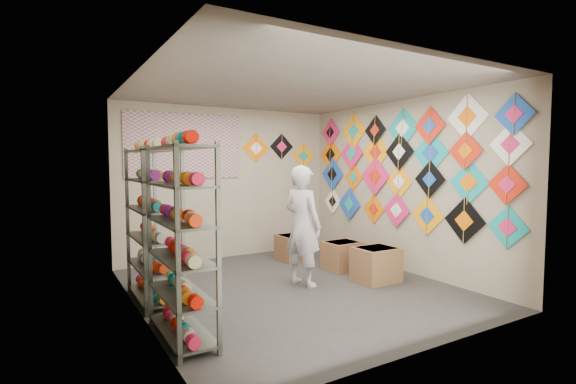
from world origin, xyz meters
TOP-DOWN VIEW (x-y plane):
  - ground at (0.00, 0.00)m, footprint 4.50×4.50m
  - room_walls at (0.00, 0.00)m, footprint 4.50×4.50m
  - shelf_rack_front at (-1.78, -0.85)m, footprint 0.40×1.10m
  - shelf_rack_back at (-1.78, 0.45)m, footprint 0.40×1.10m
  - string_spools at (-1.78, -0.20)m, footprint 0.12×2.36m
  - kite_wall_display at (1.98, 0.05)m, footprint 0.06×4.29m
  - back_wall_kites at (1.06, 2.24)m, footprint 1.59×0.02m
  - poster at (-0.80, 2.23)m, footprint 2.00×0.01m
  - shopkeeper at (0.20, 0.06)m, footprint 0.83×0.73m
  - carton_a at (1.21, -0.33)m, footprint 0.60×0.50m
  - carton_b at (1.20, 0.45)m, footprint 0.57×0.48m
  - carton_c at (0.85, 1.42)m, footprint 0.47×0.52m

SIDE VIEW (x-z plane):
  - ground at x=0.00m, z-range 0.00..0.00m
  - carton_c at x=0.85m, z-range 0.00..0.44m
  - carton_b at x=1.20m, z-range 0.00..0.45m
  - carton_a at x=1.21m, z-range 0.00..0.49m
  - shopkeeper at x=0.20m, z-range 0.00..1.68m
  - shelf_rack_front at x=-1.78m, z-range 0.00..1.90m
  - shelf_rack_back at x=-1.78m, z-range 0.00..1.90m
  - string_spools at x=-1.78m, z-range 0.99..1.11m
  - room_walls at x=0.00m, z-range -0.61..3.89m
  - kite_wall_display at x=1.98m, z-range 0.64..2.67m
  - back_wall_kites at x=1.06m, z-range 1.61..2.30m
  - poster at x=-0.80m, z-range 1.45..2.55m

